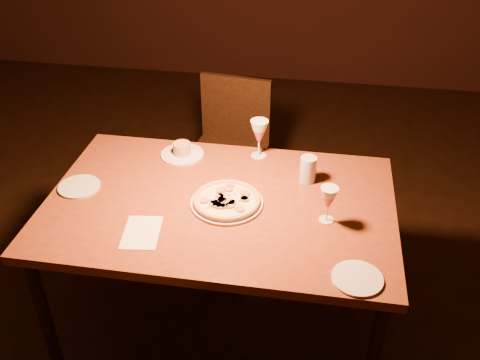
# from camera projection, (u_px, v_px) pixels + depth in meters

# --- Properties ---
(dining_table) EXTENTS (1.50, 0.96, 0.80)m
(dining_table) POSITION_uv_depth(u_px,v_px,m) (220.00, 214.00, 2.34)
(dining_table) COLOR brown
(dining_table) RESTS_ON floor
(chair_far) EXTENTS (0.49, 0.49, 0.91)m
(chair_far) POSITION_uv_depth(u_px,v_px,m) (229.00, 145.00, 3.27)
(chair_far) COLOR black
(chair_far) RESTS_ON floor
(pizza_plate) EXTENTS (0.31, 0.31, 0.03)m
(pizza_plate) POSITION_uv_depth(u_px,v_px,m) (227.00, 200.00, 2.28)
(pizza_plate) COLOR silver
(pizza_plate) RESTS_ON dining_table
(ramekin_saucer) EXTENTS (0.21, 0.21, 0.07)m
(ramekin_saucer) POSITION_uv_depth(u_px,v_px,m) (182.00, 151.00, 2.61)
(ramekin_saucer) COLOR silver
(ramekin_saucer) RESTS_ON dining_table
(wine_glass_far) EXTENTS (0.09, 0.09, 0.19)m
(wine_glass_far) POSITION_uv_depth(u_px,v_px,m) (259.00, 139.00, 2.56)
(wine_glass_far) COLOR #B6614C
(wine_glass_far) RESTS_ON dining_table
(wine_glass_right) EXTENTS (0.07, 0.07, 0.16)m
(wine_glass_right) POSITION_uv_depth(u_px,v_px,m) (328.00, 204.00, 2.15)
(wine_glass_right) COLOR #B6614C
(wine_glass_right) RESTS_ON dining_table
(water_tumbler) EXTENTS (0.07, 0.07, 0.12)m
(water_tumbler) POSITION_uv_depth(u_px,v_px,m) (308.00, 169.00, 2.40)
(water_tumbler) COLOR #B0BAC0
(water_tumbler) RESTS_ON dining_table
(side_plate_left) EXTENTS (0.19, 0.19, 0.01)m
(side_plate_left) POSITION_uv_depth(u_px,v_px,m) (79.00, 187.00, 2.39)
(side_plate_left) COLOR silver
(side_plate_left) RESTS_ON dining_table
(side_plate_near) EXTENTS (0.18, 0.18, 0.01)m
(side_plate_near) POSITION_uv_depth(u_px,v_px,m) (357.00, 278.00, 1.91)
(side_plate_near) COLOR silver
(side_plate_near) RESTS_ON dining_table
(menu_card) EXTENTS (0.17, 0.23, 0.00)m
(menu_card) POSITION_uv_depth(u_px,v_px,m) (142.00, 232.00, 2.13)
(menu_card) COLOR silver
(menu_card) RESTS_ON dining_table
(pendant_light) EXTENTS (0.12, 0.12, 0.12)m
(pendant_light) POSITION_uv_depth(u_px,v_px,m) (215.00, 30.00, 1.88)
(pendant_light) COLOR #F27E43
(pendant_light) RESTS_ON ceiling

